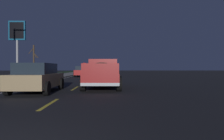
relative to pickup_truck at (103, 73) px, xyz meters
name	(u,v)px	position (x,y,z in m)	size (l,w,h in m)	color
ground	(93,77)	(16.09, 1.75, -0.98)	(144.00, 144.00, 0.00)	black
sidewalk_shoulder	(53,77)	(16.09, 7.45, -0.92)	(108.00, 4.00, 0.12)	gray
grass_verge	(17,77)	(16.09, 12.45, -0.98)	(108.00, 6.00, 0.01)	#1E3819
lane_markings	(77,76)	(18.06, 4.30, -0.98)	(108.00, 3.54, 0.01)	yellow
pickup_truck	(103,73)	(0.00, 0.00, 0.00)	(5.47, 2.36, 1.87)	maroon
sedan_blue	(108,71)	(21.89, -0.22, -0.20)	(4.44, 2.09, 1.54)	navy
sedan_black	(91,70)	(30.47, 3.28, -0.20)	(4.44, 2.08, 1.54)	black
sedan_red	(82,71)	(17.31, 3.50, -0.20)	(4.40, 2.02, 1.54)	maroon
sedan_tan	(38,77)	(-2.20, 3.41, -0.20)	(4.41, 2.03, 1.54)	#9E845B
gas_price_sign	(17,35)	(10.73, 10.11, 4.03)	(0.27, 1.90, 6.68)	#99999E
bare_tree_far	(34,59)	(23.99, 12.94, 1.84)	(1.09, 1.82, 5.37)	#423323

